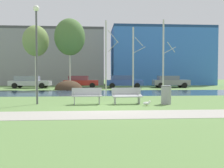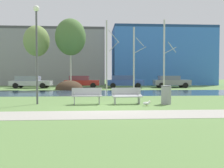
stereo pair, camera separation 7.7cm
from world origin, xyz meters
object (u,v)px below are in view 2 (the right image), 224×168
(bench_left, at_px, (87,95))
(bench_right, at_px, (127,95))
(seagull, at_px, (147,103))
(parked_van_nearest_silver, at_px, (30,82))
(parked_wagon_fourth_grey, at_px, (171,81))
(parked_sedan_second_red, at_px, (81,81))
(parked_hatch_third_blue, at_px, (124,81))
(trash_bin, at_px, (166,95))
(streetlamp, at_px, (37,38))

(bench_left, distance_m, bench_right, 2.14)
(seagull, bearing_deg, parked_van_nearest_silver, 121.07)
(parked_van_nearest_silver, bearing_deg, parked_wagon_fourth_grey, -0.51)
(parked_wagon_fourth_grey, bearing_deg, parked_sedan_second_red, 178.71)
(bench_left, distance_m, parked_hatch_third_blue, 16.53)
(bench_left, bearing_deg, trash_bin, -3.13)
(bench_left, xyz_separation_m, trash_bin, (4.23, -0.23, 0.04))
(parked_wagon_fourth_grey, bearing_deg, parked_hatch_third_blue, -176.78)
(trash_bin, distance_m, seagull, 1.37)
(parked_hatch_third_blue, bearing_deg, parked_sedan_second_red, 173.63)
(bench_right, distance_m, streetlamp, 5.68)
(bench_right, height_order, parked_van_nearest_silver, parked_van_nearest_silver)
(bench_left, xyz_separation_m, parked_wagon_fourth_grey, (9.68, 16.41, 0.31))
(trash_bin, xyz_separation_m, parked_hatch_third_blue, (-0.41, 16.31, 0.28))
(parked_sedan_second_red, distance_m, parked_wagon_fourth_grey, 11.02)
(streetlamp, xyz_separation_m, parked_wagon_fourth_grey, (12.33, 16.18, -2.73))
(seagull, height_order, parked_sedan_second_red, parked_sedan_second_red)
(parked_van_nearest_silver, relative_size, parked_hatch_third_blue, 1.06)
(bench_left, xyz_separation_m, seagull, (3.06, -0.83, -0.34))
(bench_left, bearing_deg, parked_hatch_third_blue, 76.64)
(trash_bin, relative_size, parked_wagon_fourth_grey, 0.22)
(seagull, xyz_separation_m, parked_wagon_fourth_grey, (6.62, 17.24, 0.65))
(parked_van_nearest_silver, height_order, parked_sedan_second_red, parked_sedan_second_red)
(bench_left, height_order, seagull, bench_left)
(parked_hatch_third_blue, bearing_deg, bench_left, -103.36)
(bench_right, relative_size, streetlamp, 0.31)
(parked_sedan_second_red, relative_size, parked_hatch_third_blue, 0.93)
(bench_right, bearing_deg, parked_wagon_fourth_grey, 65.34)
(parked_sedan_second_red, bearing_deg, parked_van_nearest_silver, -179.10)
(parked_hatch_third_blue, bearing_deg, bench_right, -95.95)
(bench_right, bearing_deg, parked_hatch_third_blue, 84.05)
(bench_right, height_order, parked_sedan_second_red, parked_sedan_second_red)
(trash_bin, xyz_separation_m, streetlamp, (-6.88, 0.46, 2.99))
(trash_bin, xyz_separation_m, parked_sedan_second_red, (-5.57, 16.89, 0.26))
(parked_sedan_second_red, bearing_deg, seagull, -75.89)
(bench_left, height_order, parked_wagon_fourth_grey, parked_wagon_fourth_grey)
(parked_van_nearest_silver, bearing_deg, bench_right, -59.99)
(seagull, bearing_deg, parked_sedan_second_red, 104.11)
(bench_left, xyz_separation_m, streetlamp, (-2.65, 0.23, 3.04))
(bench_right, bearing_deg, streetlamp, 177.27)
(bench_right, bearing_deg, trash_bin, -6.32)
(trash_bin, distance_m, parked_van_nearest_silver, 20.44)
(seagull, xyz_separation_m, streetlamp, (-5.71, 1.06, 3.38))
(trash_bin, height_order, seagull, trash_bin)
(streetlamp, xyz_separation_m, parked_sedan_second_red, (1.31, 16.43, -2.73))
(bench_right, xyz_separation_m, seagull, (0.92, -0.83, -0.34))
(streetlamp, height_order, parked_wagon_fourth_grey, streetlamp)
(trash_bin, height_order, parked_van_nearest_silver, parked_van_nearest_silver)
(seagull, height_order, parked_wagon_fourth_grey, parked_wagon_fourth_grey)
(streetlamp, bearing_deg, parked_sedan_second_red, 85.43)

